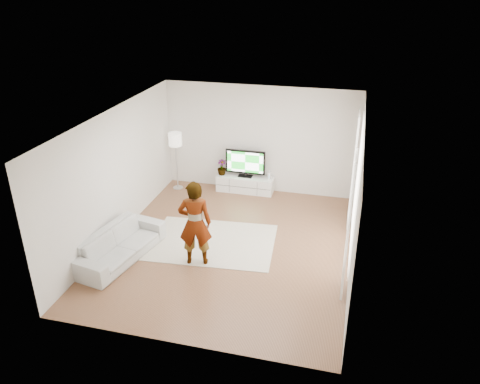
% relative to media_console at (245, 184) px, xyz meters
% --- Properties ---
extents(floor, '(6.00, 6.00, 0.00)m').
position_rel_media_console_xyz_m(floor, '(0.34, -2.76, -0.21)').
color(floor, '#936242').
rests_on(floor, ground).
extents(ceiling, '(6.00, 6.00, 0.00)m').
position_rel_media_console_xyz_m(ceiling, '(0.34, -2.76, 2.59)').
color(ceiling, white).
rests_on(ceiling, wall_back).
extents(wall_left, '(0.02, 6.00, 2.80)m').
position_rel_media_console_xyz_m(wall_left, '(-2.16, -2.76, 1.19)').
color(wall_left, silver).
rests_on(wall_left, floor).
extents(wall_right, '(0.02, 6.00, 2.80)m').
position_rel_media_console_xyz_m(wall_right, '(2.84, -2.76, 1.19)').
color(wall_right, silver).
rests_on(wall_right, floor).
extents(wall_back, '(5.00, 0.02, 2.80)m').
position_rel_media_console_xyz_m(wall_back, '(0.34, 0.24, 1.19)').
color(wall_back, silver).
rests_on(wall_back, floor).
extents(wall_front, '(5.00, 0.02, 2.80)m').
position_rel_media_console_xyz_m(wall_front, '(0.34, -5.76, 1.19)').
color(wall_front, silver).
rests_on(wall_front, floor).
extents(window, '(0.01, 2.60, 2.50)m').
position_rel_media_console_xyz_m(window, '(2.82, -2.46, 1.24)').
color(window, white).
rests_on(window, wall_right).
extents(curtain_near, '(0.04, 0.70, 2.60)m').
position_rel_media_console_xyz_m(curtain_near, '(2.74, -3.76, 1.14)').
color(curtain_near, white).
rests_on(curtain_near, floor).
extents(curtain_far, '(0.04, 0.70, 2.60)m').
position_rel_media_console_xyz_m(curtain_far, '(2.74, -1.16, 1.14)').
color(curtain_far, white).
rests_on(curtain_far, floor).
extents(media_console, '(1.50, 0.43, 0.42)m').
position_rel_media_console_xyz_m(media_console, '(0.00, 0.00, 0.00)').
color(media_console, white).
rests_on(media_console, floor).
extents(television, '(1.05, 0.21, 0.73)m').
position_rel_media_console_xyz_m(television, '(0.00, 0.03, 0.61)').
color(television, black).
rests_on(television, media_console).
extents(game_console, '(0.06, 0.15, 0.20)m').
position_rel_media_console_xyz_m(game_console, '(0.66, -0.00, 0.31)').
color(game_console, white).
rests_on(game_console, media_console).
extents(potted_plant, '(0.30, 0.30, 0.41)m').
position_rel_media_console_xyz_m(potted_plant, '(-0.64, 0.00, 0.42)').
color(potted_plant, '#3F7238').
rests_on(potted_plant, media_console).
extents(rug, '(2.80, 2.12, 0.01)m').
position_rel_media_console_xyz_m(rug, '(-0.07, -2.71, -0.20)').
color(rug, beige).
rests_on(rug, floor).
extents(player, '(0.73, 0.57, 1.77)m').
position_rel_media_console_xyz_m(player, '(-0.14, -3.53, 0.68)').
color(player, '#334772').
rests_on(player, rug).
extents(sofa, '(1.22, 2.24, 0.62)m').
position_rel_media_console_xyz_m(sofa, '(-1.71, -3.74, 0.10)').
color(sofa, beige).
rests_on(sofa, floor).
extents(floor_lamp, '(0.34, 0.34, 1.55)m').
position_rel_media_console_xyz_m(floor_lamp, '(-1.81, -0.23, 1.10)').
color(floor_lamp, silver).
rests_on(floor_lamp, floor).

